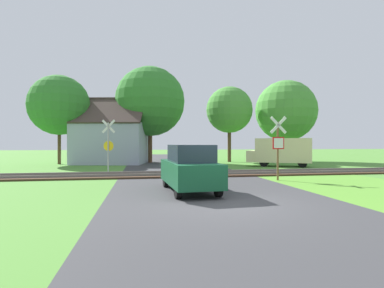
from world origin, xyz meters
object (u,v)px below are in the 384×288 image
stop_sign_near (278,144)px  tree_left (59,105)px  tree_center (150,102)px  tree_far (286,111)px  house (112,141)px  mail_truck (281,151)px  parked_car (190,168)px  crossing_sign_far (108,143)px  tree_right (229,110)px

stop_sign_near → tree_left: (-13.83, 14.11, 3.43)m
tree_left → tree_center: bearing=7.2°
tree_center → tree_far: size_ratio=1.11×
tree_center → house: bearing=-169.0°
tree_center → tree_left: tree_center is taller
tree_far → mail_truck: (-3.68, -6.32, -3.95)m
tree_center → tree_far: tree_center is taller
tree_far → parked_car: tree_far is taller
stop_sign_near → house: (-9.37, 14.43, 0.24)m
crossing_sign_far → house: house is taller
parked_car → tree_left: bearing=114.2°
crossing_sign_far → tree_far: size_ratio=0.40×
tree_center → tree_far: bearing=-1.6°
house → tree_left: size_ratio=0.92×
crossing_sign_far → stop_sign_near: bearing=-19.7°
crossing_sign_far → mail_truck: 13.33m
house → mail_truck: house is taller
crossing_sign_far → tree_left: bearing=134.5°
tree_center → tree_right: (7.84, -0.21, -0.68)m
house → tree_center: size_ratio=0.79×
crossing_sign_far → tree_far: bearing=41.8°
crossing_sign_far → tree_left: 10.37m
stop_sign_near → tree_far: size_ratio=0.38×
tree_center → mail_truck: bearing=-33.5°
house → tree_center: tree_center is taller
mail_truck → parked_car: (-9.18, -11.13, -0.34)m
tree_left → mail_truck: (18.11, -5.70, -3.97)m
house → tree_right: 11.82m
house → tree_right: tree_right is taller
house → tree_left: tree_left is taller
tree_right → parked_car: bearing=-111.4°
stop_sign_near → house: 17.21m
house → mail_truck: size_ratio=1.39×
tree_center → tree_far: 13.83m
stop_sign_near → mail_truck: stop_sign_near is taller
tree_center → tree_left: (-7.99, -1.01, -0.66)m
tree_far → parked_car: size_ratio=2.02×
crossing_sign_far → parked_car: crossing_sign_far is taller
stop_sign_near → tree_center: (-5.84, 15.12, 4.08)m
house → mail_truck: 14.95m
tree_right → mail_truck: size_ratio=1.44×
parked_car → crossing_sign_far: bearing=110.8°
tree_center → stop_sign_near: bearing=-68.9°
stop_sign_near → crossing_sign_far: size_ratio=0.95×
crossing_sign_far → tree_center: (2.91, 9.41, 4.00)m
mail_truck → tree_left: bearing=100.3°
tree_far → stop_sign_near: bearing=-118.4°
stop_sign_near → tree_right: bearing=-98.0°
tree_right → mail_truck: tree_right is taller
tree_center → mail_truck: (10.13, -6.71, -4.63)m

